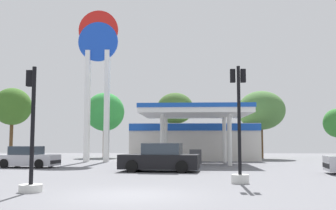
% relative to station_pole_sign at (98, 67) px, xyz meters
% --- Properties ---
extents(ground_plane, '(90.00, 90.00, 0.00)m').
position_rel_station_pole_sign_xyz_m(ground_plane, '(5.82, -20.03, -8.09)').
color(ground_plane, slate).
rests_on(ground_plane, ground).
extents(gas_station, '(11.44, 14.53, 4.33)m').
position_rel_station_pole_sign_xyz_m(gas_station, '(8.24, 3.83, -6.13)').
color(gas_station, beige).
rests_on(gas_station, ground).
extents(station_pole_sign, '(3.42, 0.56, 12.99)m').
position_rel_station_pole_sign_xyz_m(station_pole_sign, '(0.00, 0.00, 0.00)').
color(station_pole_sign, white).
rests_on(station_pole_sign, ground).
extents(car_0, '(4.68, 2.42, 1.61)m').
position_rel_station_pole_sign_xyz_m(car_0, '(6.09, -10.12, -7.36)').
color(car_0, black).
rests_on(car_0, ground).
extents(car_2, '(4.06, 2.12, 1.40)m').
position_rel_station_pole_sign_xyz_m(car_2, '(-2.88, -7.12, -7.45)').
color(car_2, black).
rests_on(car_2, ground).
extents(traffic_signal_0, '(0.73, 0.73, 4.88)m').
position_rel_station_pole_sign_xyz_m(traffic_signal_0, '(9.84, -16.21, -6.44)').
color(traffic_signal_0, silver).
rests_on(traffic_signal_0, ground).
extents(traffic_signal_1, '(0.78, 0.78, 4.31)m').
position_rel_station_pole_sign_xyz_m(traffic_signal_1, '(2.35, -19.41, -6.85)').
color(traffic_signal_1, silver).
rests_on(traffic_signal_1, ground).
extents(tree_0, '(4.06, 4.06, 7.46)m').
position_rel_station_pole_sign_xyz_m(tree_0, '(-11.24, 8.43, -2.65)').
color(tree_0, brown).
rests_on(tree_0, ground).
extents(tree_1, '(4.22, 4.22, 7.00)m').
position_rel_station_pole_sign_xyz_m(tree_1, '(-1.36, 9.38, -3.18)').
color(tree_1, brown).
rests_on(tree_1, ground).
extents(tree_2, '(3.88, 3.88, 6.85)m').
position_rel_station_pole_sign_xyz_m(tree_2, '(6.32, 8.68, -2.90)').
color(tree_2, brown).
rests_on(tree_2, ground).
extents(tree_3, '(4.78, 4.78, 6.83)m').
position_rel_station_pole_sign_xyz_m(tree_3, '(15.12, 7.45, -3.23)').
color(tree_3, brown).
rests_on(tree_3, ground).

